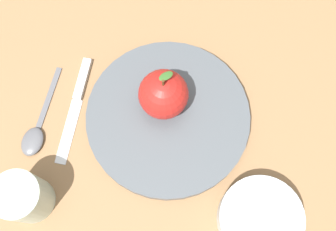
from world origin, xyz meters
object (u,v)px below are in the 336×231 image
cup (23,197)px  knife (77,100)px  spoon (36,132)px  dinner_plate (168,117)px  side_bowl (260,219)px  apple (165,95)px

cup → knife: cup is taller
spoon → dinner_plate: bearing=-59.9°
cup → spoon: 0.12m
dinner_plate → side_bowl: size_ratio=2.13×
dinner_plate → knife: size_ratio=1.45×
side_bowl → spoon: (-0.02, 0.38, -0.02)m
cup → spoon: bearing=26.5°
knife → spoon: size_ratio=1.14×
apple → side_bowl: apple is taller
side_bowl → knife: size_ratio=0.68×
dinner_plate → apple: size_ratio=2.87×
knife → dinner_plate: bearing=-78.4°
knife → spoon: bearing=155.9°
apple → cup: size_ratio=1.10×
dinner_plate → side_bowl: bearing=-115.9°
dinner_plate → apple: apple is taller
apple → cup: 0.26m
dinner_plate → spoon: dinner_plate is taller
apple → side_bowl: (-0.11, -0.20, -0.04)m
side_bowl → cup: cup is taller
side_bowl → spoon: 0.38m
dinner_plate → spoon: size_ratio=1.65×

